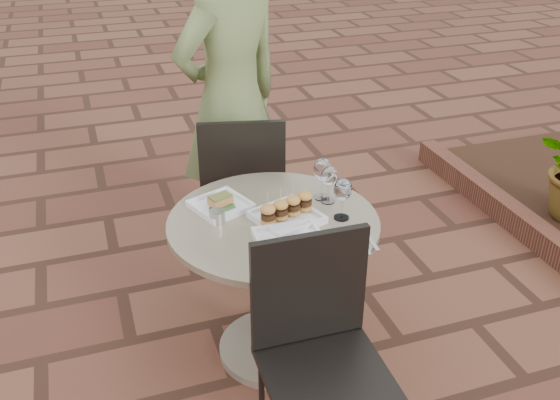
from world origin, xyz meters
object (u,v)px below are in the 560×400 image
object	(u,v)px
cafe_table	(274,267)
chair_near	(318,338)
plate_salmon	(221,204)
plate_tuna	(291,243)
chair_far	(242,181)
plate_sliders	(287,212)
diner	(231,102)

from	to	relation	value
cafe_table	chair_near	xyz separation A→B (m)	(-0.01, -0.56, 0.07)
chair_near	plate_salmon	world-z (taller)	chair_near
plate_salmon	plate_tuna	bearing A→B (deg)	-63.61
chair_far	plate_sliders	world-z (taller)	chair_far
chair_far	plate_tuna	bearing A→B (deg)	99.65
diner	chair_far	bearing A→B (deg)	67.08
diner	plate_sliders	xyz separation A→B (m)	(-0.00, -0.91, -0.17)
plate_salmon	chair_near	bearing A→B (deg)	-76.55
chair_near	diner	xyz separation A→B (m)	(0.07, 1.45, 0.39)
chair_far	plate_tuna	distance (m)	0.96
plate_salmon	plate_sliders	bearing A→B (deg)	-38.22
chair_far	diner	distance (m)	0.42
plate_salmon	plate_sliders	size ratio (longest dim) A/B	0.92
cafe_table	plate_salmon	size ratio (longest dim) A/B	3.13
cafe_table	plate_sliders	world-z (taller)	plate_sliders
diner	plate_tuna	distance (m)	1.12
diner	plate_salmon	size ratio (longest dim) A/B	6.53
chair_far	diner	xyz separation A→B (m)	(-0.00, 0.16, 0.39)
chair_far	plate_sliders	distance (m)	0.78
chair_near	plate_sliders	world-z (taller)	chair_near
chair_near	diner	size ratio (longest dim) A/B	0.49
chair_near	plate_tuna	xyz separation A→B (m)	(0.02, 0.34, 0.20)
plate_sliders	chair_far	bearing A→B (deg)	89.42
diner	chair_near	bearing A→B (deg)	63.26
chair_far	chair_near	xyz separation A→B (m)	(-0.07, -1.28, 0.00)
chair_near	cafe_table	bearing A→B (deg)	89.90
plate_tuna	plate_salmon	bearing A→B (deg)	116.39
diner	plate_tuna	world-z (taller)	diner
cafe_table	diner	distance (m)	1.00
cafe_table	diner	world-z (taller)	diner
chair_near	chair_far	bearing A→B (deg)	87.91
diner	plate_tuna	bearing A→B (deg)	63.26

